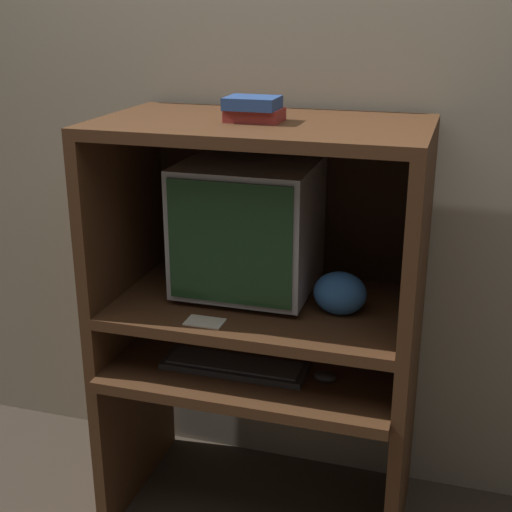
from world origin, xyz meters
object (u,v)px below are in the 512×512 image
(keyboard, at_px, (234,366))
(mouse, at_px, (325,377))
(crt_monitor, at_px, (248,227))
(book_stack, at_px, (254,109))
(snack_bag, at_px, (340,293))

(keyboard, bearing_deg, mouse, 1.46)
(mouse, bearing_deg, keyboard, -178.54)
(keyboard, bearing_deg, crt_monitor, 92.67)
(crt_monitor, height_order, book_stack, book_stack)
(snack_bag, xyz_separation_m, book_stack, (-0.28, 0.00, 0.55))
(crt_monitor, height_order, keyboard, crt_monitor)
(keyboard, bearing_deg, book_stack, 69.14)
(keyboard, xyz_separation_m, book_stack, (0.04, 0.10, 0.81))
(mouse, distance_m, snack_bag, 0.26)
(crt_monitor, bearing_deg, keyboard, -87.33)
(mouse, bearing_deg, book_stack, 161.12)
(crt_monitor, relative_size, snack_bag, 2.65)
(crt_monitor, xyz_separation_m, snack_bag, (0.32, -0.09, -0.16))
(keyboard, xyz_separation_m, mouse, (0.29, 0.01, 0.00))
(crt_monitor, xyz_separation_m, mouse, (0.30, -0.18, -0.41))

